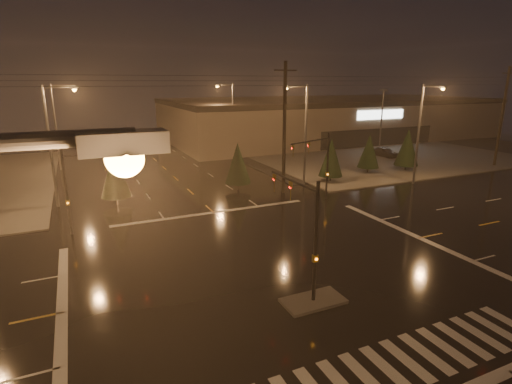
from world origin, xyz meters
TOP-DOWN VIEW (x-y plane):
  - ground at (0.00, 0.00)m, footprint 140.00×140.00m
  - sidewalk_ne at (30.00, 30.00)m, footprint 36.00×36.00m
  - median_island at (0.00, -4.00)m, footprint 3.00×1.60m
  - crosswalk at (0.00, -9.00)m, footprint 15.00×2.60m
  - stop_bar_far at (0.00, 11.00)m, footprint 16.00×0.50m
  - parking_lot at (35.00, 28.00)m, footprint 50.00×24.00m
  - retail_building at (35.00, 45.99)m, footprint 60.20×28.30m
  - signal_mast_median at (0.00, -3.07)m, footprint 0.25×4.59m
  - signal_mast_ne at (9.50, 10.14)m, footprint 4.84×1.86m
  - signal_mast_nw at (-9.50, 10.14)m, footprint 4.84×1.86m
  - streetlight_1 at (-11.18, 18.00)m, footprint 2.77×0.32m
  - streetlight_2 at (-11.18, 34.00)m, footprint 2.77×0.32m
  - streetlight_3 at (11.18, 16.00)m, footprint 2.77×0.32m
  - streetlight_4 at (11.18, 36.00)m, footprint 2.77×0.32m
  - streetlight_6 at (22.00, 11.18)m, footprint 0.32×2.77m
  - utility_pole_1 at (8.00, 14.00)m, footprint 2.20×0.32m
  - utility_pole_2 at (38.00, 14.00)m, footprint 2.20×0.32m
  - conifer_0 at (14.43, 15.57)m, footprint 2.48×2.48m
  - conifer_1 at (20.84, 17.34)m, footprint 2.45×2.45m
  - conifer_2 at (25.75, 16.50)m, footprint 2.73×2.73m
  - conifer_3 at (-6.86, 16.56)m, footprint 2.52×2.52m
  - conifer_4 at (4.46, 16.75)m, footprint 2.51×2.51m
  - car_parked at (29.79, 24.51)m, footprint 2.00×4.35m

SIDE VIEW (x-z plane):
  - ground at x=0.00m, z-range 0.00..0.00m
  - crosswalk at x=0.00m, z-range 0.00..0.01m
  - stop_bar_far at x=0.00m, z-range 0.00..0.01m
  - parking_lot at x=35.00m, z-range 0.00..0.08m
  - sidewalk_ne at x=30.00m, z-range 0.00..0.12m
  - median_island at x=0.00m, z-range 0.00..0.15m
  - car_parked at x=29.79m, z-range 0.00..1.44m
  - conifer_1 at x=20.84m, z-range 0.35..4.87m
  - conifer_0 at x=14.43m, z-range 0.35..4.93m
  - conifer_4 at x=4.46m, z-range 0.35..4.97m
  - conifer_3 at x=-6.86m, z-range 0.35..4.99m
  - conifer_2 at x=25.75m, z-range 0.35..5.32m
  - signal_mast_median at x=0.00m, z-range 0.75..6.75m
  - signal_mast_ne at x=9.50m, z-range 0.79..6.79m
  - signal_mast_nw at x=-9.50m, z-range 0.79..6.79m
  - retail_building at x=35.00m, z-range 0.24..7.44m
  - streetlight_1 at x=-11.18m, z-range 0.80..10.80m
  - streetlight_2 at x=-11.18m, z-range 0.80..10.80m
  - streetlight_3 at x=11.18m, z-range 0.80..10.80m
  - streetlight_4 at x=11.18m, z-range 0.80..10.80m
  - streetlight_6 at x=22.00m, z-range 0.80..10.80m
  - utility_pole_1 at x=8.00m, z-range 0.13..12.13m
  - utility_pole_2 at x=38.00m, z-range 0.13..12.13m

